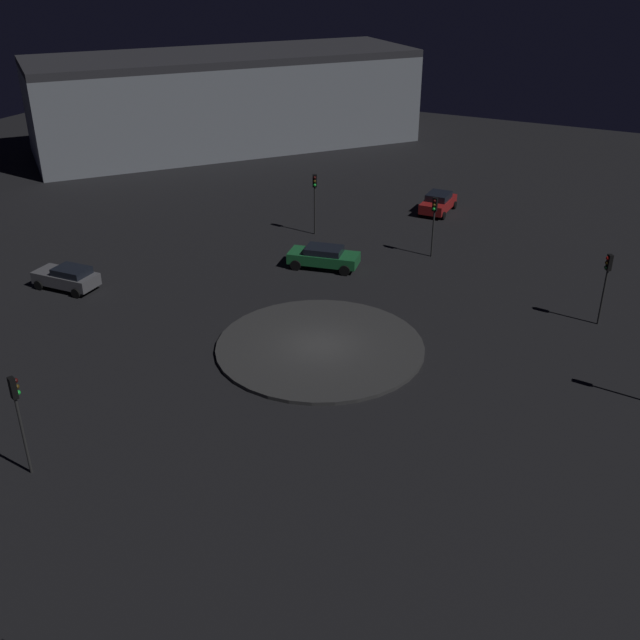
{
  "coord_description": "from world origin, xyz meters",
  "views": [
    {
      "loc": [
        -30.53,
        -15.21,
        19.2
      ],
      "look_at": [
        0.0,
        0.0,
        1.65
      ],
      "focal_mm": 41.82,
      "sensor_mm": 36.0,
      "label": 1
    }
  ],
  "objects": [
    {
      "name": "roundabout_island",
      "position": [
        0.0,
        0.0,
        0.1
      ],
      "size": [
        10.95,
        10.95,
        0.19
      ],
      "primitive_type": "cylinder",
      "color": "#383838",
      "rests_on": "ground_plane"
    },
    {
      "name": "traffic_light_northeast",
      "position": [
        14.95,
        7.87,
        3.14
      ],
      "size": [
        0.4,
        0.37,
        4.43
      ],
      "rotation": [
        0.0,
        0.0,
        -2.66
      ],
      "color": "#2D2D2D",
      "rests_on": "ground_plane"
    },
    {
      "name": "store_building",
      "position": [
        34.2,
        27.62,
        4.59
      ],
      "size": [
        37.16,
        33.85,
        9.18
      ],
      "rotation": [
        0.0,
        0.0,
        2.45
      ],
      "color": "#8C939E",
      "rests_on": "ground_plane"
    },
    {
      "name": "ground_plane",
      "position": [
        0.0,
        0.0,
        0.0
      ],
      "size": [
        117.89,
        117.89,
        0.0
      ],
      "primitive_type": "plane",
      "color": "black"
    },
    {
      "name": "car_red",
      "position": [
        23.59,
        1.44,
        0.79
      ],
      "size": [
        3.95,
        2.07,
        1.54
      ],
      "rotation": [
        0.0,
        0.0,
        0.0
      ],
      "color": "red",
      "rests_on": "ground_plane"
    },
    {
      "name": "traffic_light_southeast",
      "position": [
        9.36,
        -12.64,
        2.96
      ],
      "size": [
        0.37,
        0.39,
        4.16
      ],
      "rotation": [
        0.0,
        0.0,
        2.21
      ],
      "color": "#2D2D2D",
      "rests_on": "ground_plane"
    },
    {
      "name": "car_grey",
      "position": [
        -0.22,
        17.14,
        0.76
      ],
      "size": [
        2.08,
        4.05,
        1.45
      ],
      "rotation": [
        0.0,
        0.0,
        1.61
      ],
      "color": "slate",
      "rests_on": "ground_plane"
    },
    {
      "name": "traffic_light_east",
      "position": [
        14.66,
        -1.1,
        2.93
      ],
      "size": [
        0.37,
        0.32,
        4.11
      ],
      "rotation": [
        0.0,
        0.0,
        3.07
      ],
      "color": "#2D2D2D",
      "rests_on": "ground_plane"
    },
    {
      "name": "car_green",
      "position": [
        9.7,
        4.56,
        0.78
      ],
      "size": [
        2.72,
        4.78,
        1.44
      ],
      "rotation": [
        0.0,
        0.0,
        -1.38
      ],
      "color": "#1E7238",
      "rests_on": "ground_plane"
    },
    {
      "name": "traffic_light_west",
      "position": [
        -14.32,
        5.85,
        3.17
      ],
      "size": [
        0.39,
        0.36,
        4.47
      ],
      "rotation": [
        0.0,
        0.0,
        -0.39
      ],
      "color": "#2D2D2D",
      "rests_on": "ground_plane"
    }
  ]
}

